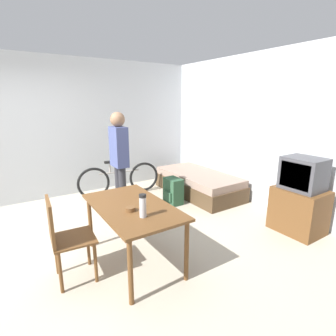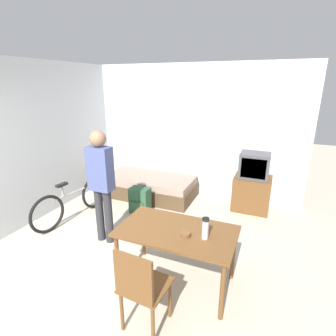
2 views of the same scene
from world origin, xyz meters
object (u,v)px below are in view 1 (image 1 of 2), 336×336
Objects in this scene: dining_table at (132,212)px; bicycle at (120,179)px; backpack at (173,191)px; daybed at (198,183)px; mate_bowl at (130,209)px; tv at (300,199)px; thermos_flask at (143,205)px; person_standing at (119,157)px; wooden_chair at (63,235)px.

bicycle reaches higher than dining_table.
bicycle is at bearing -146.30° from backpack.
mate_bowl is at bearing -55.07° from daybed.
bicycle is (-0.81, -1.40, 0.11)m from daybed.
tv reaches higher than thermos_flask.
thermos_flask reaches higher than dining_table.
daybed is 1.41× the size of dining_table.
mate_bowl reaches higher than backpack.
person_standing is at bearing -21.20° from bicycle.
person_standing reaches higher than bicycle.
bicycle is 1.18m from backpack.
backpack is at bearing -153.73° from tv.
tv is 10.57× the size of mate_bowl.
person_standing is at bearing 164.88° from thermos_flask.
wooden_chair reaches higher than daybed.
daybed is 7.72× the size of thermos_flask.
thermos_flask is at bearing -15.12° from person_standing.
mate_bowl is at bearing -47.06° from backpack.
daybed is 0.77m from backpack.
tv reaches higher than mate_bowl.
bicycle is 0.97× the size of person_standing.
dining_table is at bearing 147.66° from mate_bowl.
thermos_flask is 0.24m from mate_bowl.
person_standing is at bearing 162.76° from dining_table.
tv is 0.83× the size of dining_table.
daybed is at bearing 123.56° from dining_table.
wooden_chair is 0.73m from mate_bowl.
tv is 3.29m from bicycle.
tv is at bearing 83.29° from thermos_flask.
person_standing is at bearing 137.07° from wooden_chair.
thermos_flask is (0.41, 0.71, 0.32)m from wooden_chair.
thermos_flask reaches higher than wooden_chair.
mate_bowl is (1.46, -0.50, -0.26)m from person_standing.
mate_bowl is (2.38, -0.86, 0.42)m from bicycle.
mate_bowl reaches higher than bicycle.
bicycle is at bearing 158.80° from person_standing.
daybed is at bearing 124.93° from mate_bowl.
daybed is at bearing -174.84° from tv.
tv is 2.29× the size of backpack.
dining_table is (-0.62, -2.36, 0.14)m from tv.
backpack is (0.05, 1.01, -0.76)m from person_standing.
bicycle is at bearing 161.10° from dining_table.
daybed is 1.70× the size of tv.
daybed is 1.93m from person_standing.
daybed is 2.64m from dining_table.
thermos_flask is (-0.28, -2.40, 0.35)m from tv.
backpack is at bearing 131.71° from dining_table.
backpack is at bearing -77.06° from daybed.
dining_table is 1.95m from backpack.
wooden_chair is 2.66m from bicycle.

